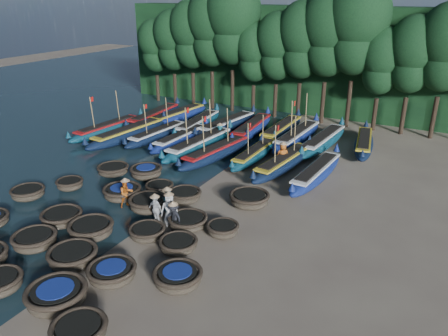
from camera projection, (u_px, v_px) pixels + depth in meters
The scene contains 61 objects.
ground at pixel (176, 204), 24.83m from camera, with size 120.00×120.00×0.00m, color gray.
foliage_wall at pixel (312, 61), 42.08m from camera, with size 40.00×3.00×10.00m, color black.
coracle_3 at pixel (57, 296), 16.59m from camera, with size 2.39×2.39×0.84m.
coracle_4 at pixel (79, 332), 14.87m from camera, with size 2.18×2.18×0.80m.
coracle_6 at pixel (35, 240), 20.38m from camera, with size 2.10×2.10×0.76m.
coracle_7 at pixel (73, 256), 19.11m from camera, with size 2.41×2.41×0.79m.
coracle_8 at pixel (112, 272), 18.07m from camera, with size 2.35×2.35×0.72m.
coracle_9 at pixel (178, 277), 17.73m from camera, with size 2.42×2.42×0.76m.
coracle_10 at pixel (28, 193), 25.27m from camera, with size 2.36×2.36×0.69m.
coracle_11 at pixel (62, 217), 22.48m from camera, with size 2.14×2.14×0.73m.
coracle_12 at pixel (91, 229), 21.25m from camera, with size 2.71×2.71×0.82m.
coracle_13 at pixel (147, 232), 21.20m from camera, with size 2.18×2.18×0.63m.
coracle_14 at pixel (178, 244), 20.17m from camera, with size 1.99×1.99×0.63m.
coracle_15 at pixel (70, 184), 26.47m from camera, with size 1.80×1.80×0.65m.
coracle_16 at pixel (122, 192), 25.19m from camera, with size 2.23×2.23×0.78m.
coracle_17 at pixel (148, 203), 23.82m from camera, with size 2.33×2.33×0.83m.
coracle_18 at pixel (188, 221), 22.16m from camera, with size 2.24×2.24×0.67m.
coracle_19 at pixel (223, 229), 21.45m from camera, with size 1.87×1.87×0.66m.
coracle_20 at pixel (113, 170), 28.56m from camera, with size 2.20×2.20×0.68m.
coracle_21 at pixel (146, 172), 28.00m from camera, with size 2.10×2.10×0.81m.
coracle_22 at pixel (159, 188), 25.93m from camera, with size 1.91×1.91×0.66m.
coracle_23 at pixel (185, 195), 24.99m from camera, with size 1.93×1.93×0.68m.
coracle_24 at pixel (249, 199), 24.40m from camera, with size 2.63×2.63×0.79m.
long_boat_0 at pixel (108, 129), 36.49m from camera, with size 2.09×8.39×3.57m.
long_boat_1 at pixel (129, 133), 35.08m from camera, with size 2.35×9.15×1.62m.
long_boat_2 at pixel (158, 134), 35.17m from camera, with size 1.89×7.79×3.32m.
long_boat_3 at pixel (181, 138), 34.20m from camera, with size 1.58×7.87×1.39m.
long_boat_4 at pixel (200, 144), 32.60m from camera, with size 2.29×8.92×3.80m.
long_boat_5 at pixel (216, 152), 31.12m from camera, with size 2.60×8.36×3.58m.
long_boat_6 at pixel (255, 154), 31.02m from camera, with size 1.34×7.39×3.14m.
long_boat_7 at pixel (284, 162), 29.28m from camera, with size 2.38×8.35×3.57m.
long_boat_8 at pixel (316, 173), 27.64m from camera, with size 1.89×8.09×1.43m.
long_boat_9 at pixel (154, 117), 39.79m from camera, with size 2.35×9.06×1.60m.
long_boat_10 at pixel (177, 116), 40.17m from camera, with size 2.37×8.71×1.54m.
long_boat_11 at pixel (198, 124), 37.71m from camera, with size 2.32×8.61×1.52m.
long_boat_12 at pixel (227, 125), 37.39m from camera, with size 2.69×8.86×1.57m.
long_boat_13 at pixel (252, 128), 36.45m from camera, with size 2.21×8.80×1.55m.
long_boat_14 at pixel (281, 130), 36.10m from camera, with size 1.50×8.58×1.51m.
long_boat_15 at pixel (297, 136), 34.36m from camera, with size 1.93×9.02×3.83m.
long_boat_16 at pixel (323, 141), 33.38m from camera, with size 2.17×8.85×1.56m.
long_boat_17 at pixel (364, 143), 33.10m from camera, with size 2.66×7.75×1.38m.
fisherman_0 at pixel (170, 208), 22.23m from camera, with size 1.05×0.96×2.00m.
fisherman_1 at pixel (168, 201), 23.07m from camera, with size 0.52×0.63×1.86m.
fisherman_2 at pixel (126, 192), 24.18m from camera, with size 0.91×0.99×1.85m.
fisherman_3 at pixel (174, 216), 21.72m from camera, with size 1.12×0.81×1.76m.
fisherman_4 at pixel (156, 209), 22.32m from camera, with size 1.03×0.58×1.85m.
fisherman_5 at pixel (220, 133), 34.38m from camera, with size 1.55×0.89×1.79m.
fisherman_6 at pixel (283, 155), 29.48m from camera, with size 1.05×1.00×2.00m.
tree_0 at pixel (155, 45), 45.94m from camera, with size 3.68×3.68×8.68m.
tree_1 at pixel (173, 39), 44.67m from camera, with size 4.09×4.09×9.65m.
tree_2 at pixel (192, 33), 43.40m from camera, with size 4.51×4.51×10.63m.
tree_3 at pixel (212, 27), 42.13m from camera, with size 4.92×4.92×11.60m.
tree_4 at pixel (233, 21), 40.85m from camera, with size 5.34×5.34×12.58m.
tree_5 at pixel (254, 52), 40.85m from camera, with size 3.68×3.68×8.68m.
tree_6 at pixel (278, 46), 39.58m from camera, with size 4.09×4.09×9.65m.
tree_7 at pixel (302, 39), 38.31m from camera, with size 4.51×4.51×10.63m.
tree_8 at pixel (329, 32), 37.04m from camera, with size 4.92×4.92×11.60m.
tree_9 at pixel (357, 25), 35.76m from camera, with size 5.34×5.34×12.58m.
tree_10 at pixel (382, 60), 35.76m from camera, with size 3.68×3.68×8.68m.
tree_11 at pixel (413, 54), 34.49m from camera, with size 4.09×4.09×9.65m.
tree_12 at pixel (447, 46), 33.22m from camera, with size 4.51×4.51×10.63m.
Camera 1 is at (13.04, -18.22, 11.23)m, focal length 35.00 mm.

